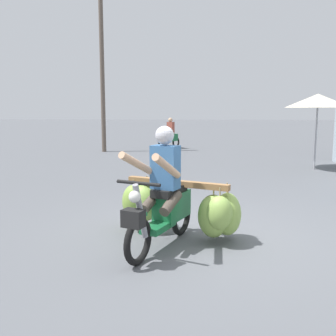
# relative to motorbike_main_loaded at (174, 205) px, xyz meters

# --- Properties ---
(ground_plane) EXTENTS (120.00, 120.00, 0.00)m
(ground_plane) POSITION_rel_motorbike_main_loaded_xyz_m (0.46, 0.05, -0.49)
(ground_plane) COLOR #56595E
(motorbike_main_loaded) EXTENTS (1.77, 1.99, 1.58)m
(motorbike_main_loaded) POSITION_rel_motorbike_main_loaded_xyz_m (0.00, 0.00, 0.00)
(motorbike_main_loaded) COLOR black
(motorbike_main_loaded) RESTS_ON ground
(motorbike_distant_ahead_left) EXTENTS (0.93, 1.43, 1.40)m
(motorbike_distant_ahead_left) POSITION_rel_motorbike_main_loaded_xyz_m (-0.95, 12.19, 0.08)
(motorbike_distant_ahead_left) COLOR black
(motorbike_distant_ahead_left) RESTS_ON ground
(market_umbrella_near_shop) EXTENTS (1.87, 1.87, 2.23)m
(market_umbrella_near_shop) POSITION_rel_motorbike_main_loaded_xyz_m (3.79, 6.52, 1.54)
(market_umbrella_near_shop) COLOR #99999E
(market_umbrella_near_shop) RESTS_ON ground
(utility_pole) EXTENTS (0.18, 0.18, 6.88)m
(utility_pole) POSITION_rel_motorbike_main_loaded_xyz_m (-3.64, 10.78, 2.95)
(utility_pole) COLOR brown
(utility_pole) RESTS_ON ground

